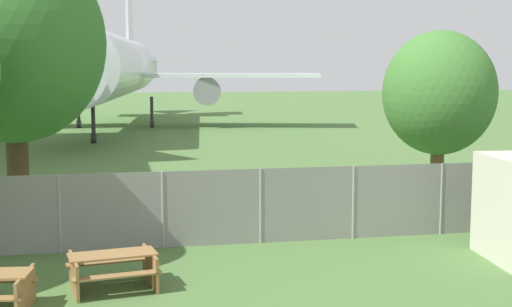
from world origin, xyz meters
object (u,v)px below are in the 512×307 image
airplane (113,67)px  picnic_bench_open_grass (113,267)px  tree_behind_benches (439,93)px  tree_left_of_cabin (13,43)px

airplane → picnic_bench_open_grass: bearing=6.8°
airplane → tree_behind_benches: 34.13m
airplane → picnic_bench_open_grass: 39.27m
tree_left_of_cabin → tree_behind_benches: 13.05m
picnic_bench_open_grass → tree_left_of_cabin: (-2.63, 6.45, 4.78)m
tree_left_of_cabin → tree_behind_benches: (12.96, 0.05, -1.50)m
picnic_bench_open_grass → tree_behind_benches: bearing=32.2°
airplane → picnic_bench_open_grass: (-0.11, -39.06, -4.08)m
tree_left_of_cabin → tree_behind_benches: size_ratio=1.41×
picnic_bench_open_grass → tree_left_of_cabin: bearing=112.2°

